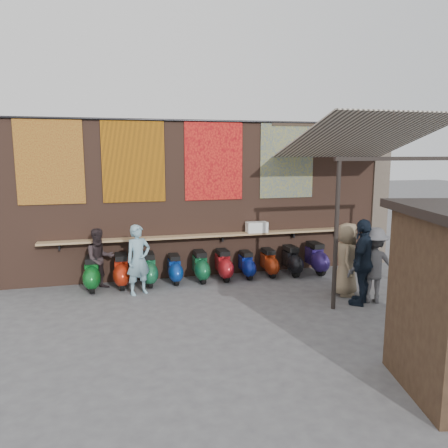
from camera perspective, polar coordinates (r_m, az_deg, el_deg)
The scene contains 29 objects.
ground at distance 9.28m, azimuth 0.54°, elevation -10.88°, with size 70.00×70.00×0.00m, color #474749.
brick_wall at distance 11.39m, azimuth -3.05°, elevation 3.26°, with size 10.00×0.40×4.00m, color brown.
pier_right at distance 13.45m, azimuth 19.24°, elevation 3.69°, with size 0.50×0.50×4.00m, color #4C4238.
eating_counter at distance 11.17m, azimuth -2.62°, elevation -1.53°, with size 8.00×0.32×0.05m, color #9E7A51.
shelf_box at distance 11.49m, azimuth 4.30°, elevation -0.42°, with size 0.55×0.28×0.27m, color white.
tapestry_redgold at distance 10.95m, azimuth -21.79°, elevation 7.61°, with size 1.50×0.02×2.00m, color maroon.
tapestry_sun at distance 10.89m, azimuth -11.73°, elevation 8.07°, with size 1.50×0.02×2.00m, color orange.
tapestry_orange at distance 11.18m, azimuth -1.34°, elevation 8.29°, with size 1.50×0.02×2.00m, color red.
tapestry_multi at distance 11.81m, azimuth 8.24°, elevation 8.26°, with size 1.50×0.02×2.00m, color navy.
hang_rail at distance 11.13m, azimuth -2.89°, elevation 13.32°, with size 0.06×0.06×9.50m, color black.
scooter_stool_0 at distance 10.75m, azimuth -16.87°, elevation -6.25°, with size 0.37×0.82×0.78m, color #0E6220, non-canonical shape.
scooter_stool_1 at distance 10.79m, azimuth -13.25°, elevation -6.00°, with size 0.38×0.84×0.79m, color #B5230D, non-canonical shape.
scooter_stool_2 at distance 10.83m, azimuth -9.80°, elevation -5.85°, with size 0.37×0.83×0.79m, color #19643C, non-canonical shape.
scooter_stool_3 at distance 10.93m, azimuth -6.45°, elevation -5.87°, with size 0.33×0.73×0.70m, color navy, non-canonical shape.
scooter_stool_4 at distance 10.99m, azimuth -3.08°, elevation -5.57°, with size 0.36×0.80×0.76m, color #11552F, non-canonical shape.
scooter_stool_5 at distance 11.13m, azimuth -0.07°, elevation -5.38°, with size 0.36×0.80×0.76m, color maroon, non-canonical shape.
scooter_stool_6 at distance 11.32m, azimuth 2.97°, elevation -5.34°, with size 0.32×0.71×0.68m, color navy, non-canonical shape.
scooter_stool_7 at distance 11.51m, azimuth 5.90°, elevation -5.06°, with size 0.33×0.74×0.70m, color maroon, non-canonical shape.
scooter_stool_8 at distance 11.68m, azimuth 8.83°, elevation -4.77°, with size 0.36×0.80×0.76m, color black, non-canonical shape.
scooter_stool_9 at distance 11.95m, azimuth 11.93°, elevation -4.39°, with size 0.39×0.86×0.82m, color navy, non-canonical shape.
diner_left at distance 10.10m, azimuth -11.10°, elevation -4.60°, with size 0.59×0.38×1.61m, color #79A0B0.
diner_right at distance 10.69m, azimuth -15.93°, elevation -4.42°, with size 0.71×0.55×1.46m, color black.
shopper_navy at distance 9.69m, azimuth 17.65°, elevation -4.76°, with size 1.08×0.45×1.84m, color black.
shopper_grey at distance 9.92m, azimuth 18.92°, elevation -5.10°, with size 1.06×0.61×1.64m, color #4C4B50.
shopper_tan at distance 10.23m, azimuth 15.68°, elevation -4.45°, with size 0.81×0.53×1.66m, color #816D52.
awning_canvas at distance 10.96m, azimuth 17.50°, elevation 10.72°, with size 3.20×3.40×0.03m, color beige.
awning_ledger at distance 12.36m, azimuth 13.58°, elevation 12.55°, with size 3.30×0.08×0.12m, color #33261C.
awning_header at distance 9.72m, azimuth 22.11°, elevation 7.92°, with size 3.00×0.08×0.08m, color black.
awning_post_left at distance 9.11m, azimuth 14.43°, elevation -1.44°, with size 0.09×0.09×3.10m, color black.
Camera 1 is at (-2.31, -8.39, 3.22)m, focal length 35.00 mm.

